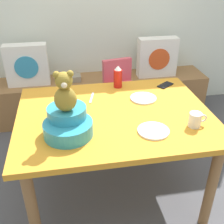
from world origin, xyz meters
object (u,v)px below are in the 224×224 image
at_px(pillow_floral_left, 27,65).
at_px(ketchup_bottle, 118,77).
at_px(teddy_bear, 65,93).
at_px(dinner_plate_near, 153,131).
at_px(highchair, 122,89).
at_px(book_stack, 72,78).
at_px(dining_table, 114,124).
at_px(infant_seat_teal, 68,123).
at_px(cell_phone, 165,85).
at_px(pillow_floral_right, 157,57).
at_px(coffee_mug, 195,120).
at_px(dinner_plate_far, 143,98).

relative_size(pillow_floral_left, ketchup_bottle, 2.38).
relative_size(teddy_bear, dinner_plate_near, 1.25).
height_order(pillow_floral_left, highchair, pillow_floral_left).
height_order(book_stack, dining_table, dining_table).
relative_size(highchair, dinner_plate_near, 3.95).
bearing_deg(teddy_bear, infant_seat_teal, 90.00).
bearing_deg(cell_phone, pillow_floral_right, -49.79).
bearing_deg(teddy_bear, pillow_floral_left, 104.78).
distance_m(pillow_floral_left, highchair, 1.03).
relative_size(pillow_floral_left, cell_phone, 3.06).
relative_size(pillow_floral_left, infant_seat_teal, 1.33).
distance_m(dining_table, infant_seat_teal, 0.41).
height_order(dining_table, infant_seat_teal, infant_seat_teal).
relative_size(coffee_mug, dinner_plate_near, 0.60).
bearing_deg(infant_seat_teal, pillow_floral_left, 104.79).
height_order(pillow_floral_left, dining_table, pillow_floral_left).
relative_size(pillow_floral_right, cell_phone, 3.06).
relative_size(highchair, cell_phone, 5.49).
height_order(teddy_bear, dinner_plate_far, teddy_bear).
bearing_deg(highchair, coffee_mug, -77.13).
distance_m(ketchup_bottle, dinner_plate_far, 0.30).
bearing_deg(dining_table, coffee_mug, -28.23).
height_order(dining_table, dinner_plate_near, dinner_plate_near).
height_order(book_stack, dinner_plate_far, dinner_plate_far).
bearing_deg(coffee_mug, teddy_bear, 175.57).
height_order(dinner_plate_far, cell_phone, dinner_plate_far).
relative_size(teddy_bear, cell_phone, 1.74).
bearing_deg(cell_phone, dinner_plate_far, 93.59).
distance_m(infant_seat_teal, cell_phone, 1.01).
height_order(dining_table, cell_phone, cell_phone).
xyz_separation_m(pillow_floral_left, book_stack, (0.46, 0.02, -0.19)).
height_order(infant_seat_teal, dinner_plate_far, infant_seat_teal).
bearing_deg(coffee_mug, highchair, 102.87).
bearing_deg(dinner_plate_near, dinner_plate_far, 82.35).
bearing_deg(highchair, dinner_plate_near, -91.65).
xyz_separation_m(book_stack, teddy_bear, (-0.08, -1.46, 0.53)).
height_order(pillow_floral_right, teddy_bear, teddy_bear).
bearing_deg(dinner_plate_far, pillow_floral_right, 66.42).
bearing_deg(dinner_plate_far, dining_table, -146.22).
bearing_deg(infant_seat_teal, cell_phone, 34.33).
bearing_deg(teddy_bear, cell_phone, 34.35).
distance_m(pillow_floral_left, teddy_bear, 1.53).
height_order(pillow_floral_right, ketchup_bottle, ketchup_bottle).
height_order(dining_table, highchair, highchair).
xyz_separation_m(ketchup_bottle, dinner_plate_far, (0.15, -0.25, -0.08)).
relative_size(ketchup_bottle, dinner_plate_far, 0.92).
xyz_separation_m(pillow_floral_left, infant_seat_teal, (0.38, -1.44, 0.13)).
bearing_deg(teddy_bear, dining_table, 30.76).
bearing_deg(pillow_floral_right, book_stack, 178.77).
xyz_separation_m(teddy_bear, dinner_plate_near, (0.52, -0.08, -0.27)).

